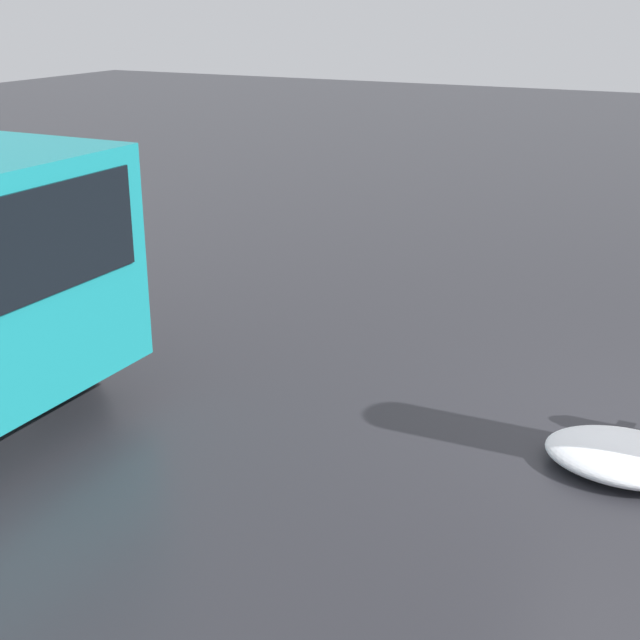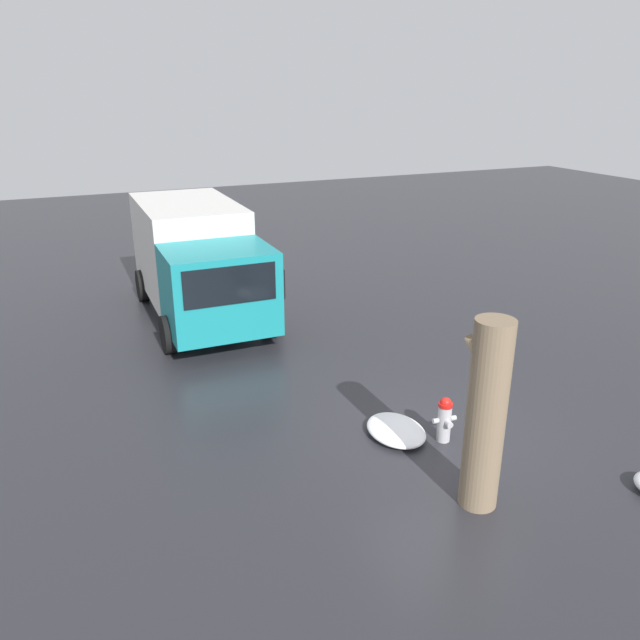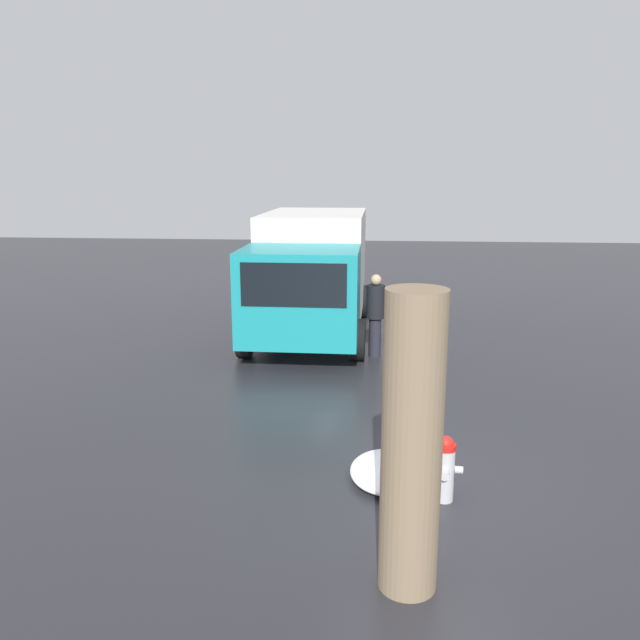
% 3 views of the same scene
% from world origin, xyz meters
% --- Properties ---
extents(pedestrian, '(0.39, 0.39, 1.81)m').
position_xyz_m(pedestrian, '(6.13, 0.85, 0.99)').
color(pedestrian, '#23232D').
rests_on(pedestrian, ground_plane).
extents(snow_pile_by_hydrant, '(1.27, 0.97, 0.22)m').
position_xyz_m(snow_pile_by_hydrant, '(0.47, 0.68, 0.11)').
color(snow_pile_by_hydrant, white).
rests_on(snow_pile_by_hydrant, ground_plane).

